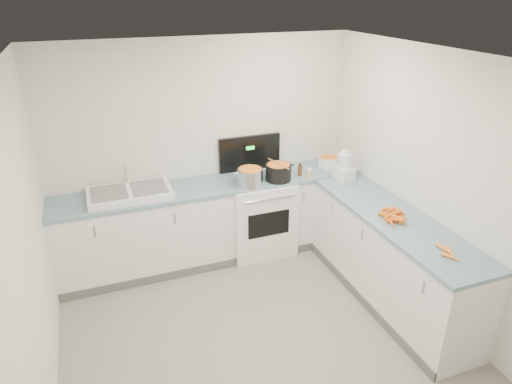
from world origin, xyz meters
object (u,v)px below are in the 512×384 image
object	(u,v)px
black_pot	(278,173)
extract_bottle	(300,170)
steel_pot	(250,178)
sink	(130,193)
spice_jar	(309,174)
food_processor	(345,167)
mixing_bowl	(328,162)
stove	(258,214)

from	to	relation	value
black_pot	extract_bottle	size ratio (longest dim) A/B	2.30
steel_pot	extract_bottle	xyz separation A→B (m)	(0.64, 0.05, -0.02)
sink	black_pot	distance (m)	1.65
sink	spice_jar	bearing A→B (deg)	-5.88
black_pot	food_processor	distance (m)	0.76
steel_pot	black_pot	bearing A→B (deg)	2.83
mixing_bowl	extract_bottle	xyz separation A→B (m)	(-0.46, -0.15, 0.00)
spice_jar	black_pot	bearing A→B (deg)	172.04
steel_pot	mixing_bowl	bearing A→B (deg)	10.46
stove	mixing_bowl	xyz separation A→B (m)	(0.94, 0.05, 0.52)
sink	mixing_bowl	distance (m)	2.39
mixing_bowl	food_processor	world-z (taller)	food_processor
extract_bottle	stove	bearing A→B (deg)	167.52
sink	steel_pot	size ratio (longest dim) A/B	2.99
spice_jar	food_processor	world-z (taller)	food_processor
mixing_bowl	spice_jar	bearing A→B (deg)	-147.76
black_pot	spice_jar	size ratio (longest dim) A/B	3.29
mixing_bowl	spice_jar	distance (m)	0.44
black_pot	extract_bottle	bearing A→B (deg)	6.57
sink	extract_bottle	distance (m)	1.93
mixing_bowl	extract_bottle	bearing A→B (deg)	-161.60
stove	food_processor	xyz separation A→B (m)	(0.90, -0.39, 0.62)
steel_pot	extract_bottle	world-z (taller)	steel_pot
sink	black_pot	size ratio (longest dim) A/B	2.95
sink	food_processor	xyz separation A→B (m)	(2.35, -0.40, 0.11)
extract_bottle	spice_jar	xyz separation A→B (m)	(0.08, -0.09, -0.02)
spice_jar	steel_pot	bearing A→B (deg)	177.25
stove	spice_jar	distance (m)	0.78
steel_pot	food_processor	bearing A→B (deg)	-12.15
sink	spice_jar	world-z (taller)	sink
sink	mixing_bowl	xyz separation A→B (m)	(2.39, 0.03, 0.02)
extract_bottle	spice_jar	world-z (taller)	extract_bottle
spice_jar	food_processor	distance (m)	0.41
steel_pot	mixing_bowl	xyz separation A→B (m)	(1.09, 0.20, -0.03)
extract_bottle	food_processor	xyz separation A→B (m)	(0.42, -0.28, 0.09)
extract_bottle	spice_jar	bearing A→B (deg)	-46.64
stove	sink	size ratio (longest dim) A/B	1.58
sink	mixing_bowl	bearing A→B (deg)	0.71
mixing_bowl	sink	bearing A→B (deg)	-179.29
stove	black_pot	distance (m)	0.60
extract_bottle	food_processor	distance (m)	0.51
spice_jar	mixing_bowl	bearing A→B (deg)	32.24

